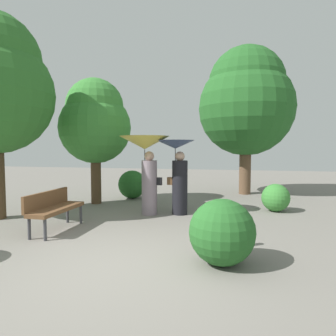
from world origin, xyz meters
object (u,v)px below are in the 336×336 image
(person_right, at_px, (178,166))
(path_marker_post, at_px, (217,226))
(tree_mid_left, at_px, (95,121))
(tree_near_right, at_px, (246,101))
(person_left, at_px, (146,156))
(park_bench, at_px, (54,207))

(person_right, height_order, path_marker_post, person_right)
(person_right, distance_m, tree_mid_left, 3.21)
(tree_near_right, relative_size, tree_mid_left, 1.41)
(person_left, bearing_deg, path_marker_post, -143.95)
(tree_mid_left, bearing_deg, park_bench, -80.18)
(tree_near_right, height_order, path_marker_post, tree_near_right)
(tree_near_right, bearing_deg, park_bench, -123.90)
(path_marker_post, bearing_deg, tree_mid_left, 137.99)
(tree_near_right, bearing_deg, person_right, -114.85)
(person_left, height_order, park_bench, person_left)
(park_bench, xyz_separation_m, path_marker_post, (3.44, -0.50, -0.09))
(person_left, xyz_separation_m, path_marker_post, (1.98, -2.44, -1.12))
(person_left, height_order, path_marker_post, person_left)
(park_bench, distance_m, path_marker_post, 3.48)
(person_left, distance_m, park_bench, 2.63)
(person_right, height_order, tree_near_right, tree_near_right)
(person_right, height_order, park_bench, person_right)
(person_left, height_order, tree_mid_left, tree_mid_left)
(path_marker_post, bearing_deg, park_bench, 171.71)
(park_bench, xyz_separation_m, tree_mid_left, (-0.53, 3.08, 2.05))
(park_bench, bearing_deg, tree_near_right, -33.89)
(tree_near_right, bearing_deg, tree_mid_left, -146.91)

